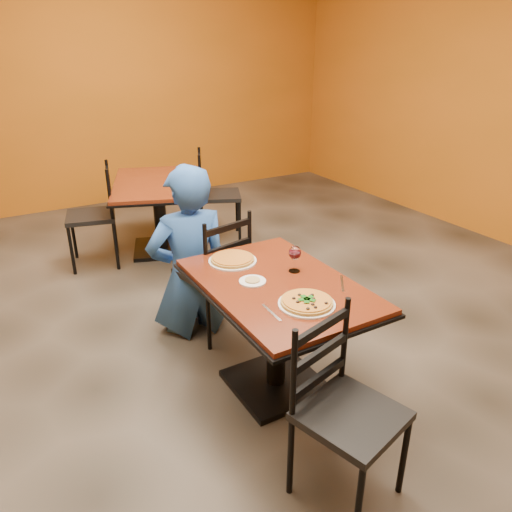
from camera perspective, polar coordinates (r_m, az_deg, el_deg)
floor at (r=3.63m, az=-1.96°, el=-10.56°), size 7.00×8.00×0.01m
wall_back at (r=6.82m, az=-19.11°, el=18.00°), size 7.00×0.01×3.00m
table_main at (r=2.97m, az=2.48°, el=-6.42°), size 0.83×1.23×0.75m
table_second at (r=5.13m, az=-11.30°, el=6.50°), size 1.27×1.53×0.75m
chair_main_near at (r=2.40m, az=11.06°, el=-17.98°), size 0.52×0.52×0.94m
chair_main_far at (r=3.62m, az=-5.13°, el=-1.92°), size 0.52×0.52×0.96m
chair_second_left at (r=4.99m, az=-18.75°, el=4.39°), size 0.54×0.54×0.99m
chair_second_right at (r=5.40m, az=-4.28°, el=7.03°), size 0.59×0.59×0.99m
diner at (r=3.62m, az=-7.87°, el=0.69°), size 0.67×0.47×1.29m
plate_main at (r=2.65m, az=5.94°, el=-5.60°), size 0.31×0.31×0.01m
pizza_main at (r=2.64m, az=5.96°, el=-5.30°), size 0.28×0.28×0.02m
plate_far at (r=3.14m, az=-2.75°, el=-0.56°), size 0.31×0.31×0.01m
pizza_far at (r=3.13m, az=-2.76°, el=-0.29°), size 0.28×0.28×0.02m
side_plate at (r=2.87m, az=-0.41°, el=-2.97°), size 0.16×0.16×0.01m
dip at (r=2.87m, az=-0.41°, el=-2.81°), size 0.09×0.09×0.01m
wine_glass at (r=2.98m, az=4.55°, el=-0.22°), size 0.08×0.08×0.18m
fork at (r=2.56m, az=1.82°, el=-6.63°), size 0.02×0.19×0.00m
knife at (r=2.90m, az=10.04°, el=-3.18°), size 0.14×0.18×0.00m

